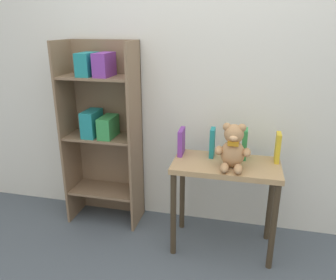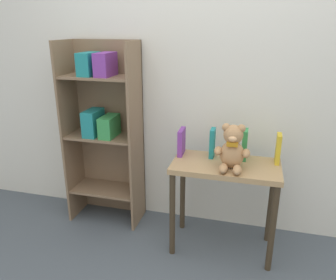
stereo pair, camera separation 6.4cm
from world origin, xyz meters
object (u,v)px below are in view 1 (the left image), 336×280
(display_table, at_px, (225,178))
(book_standing_yellow, at_px, (278,148))
(book_standing_purple, at_px, (181,142))
(book_standing_green, at_px, (244,144))
(teddy_bear, at_px, (233,148))
(bookshelf_side, at_px, (103,125))
(book_standing_teal, at_px, (212,143))

(display_table, relative_size, book_standing_yellow, 3.54)
(book_standing_purple, height_order, book_standing_green, book_standing_green)
(book_standing_green, xyz_separation_m, book_standing_yellow, (0.22, -0.01, -0.01))
(teddy_bear, bearing_deg, bookshelf_side, 165.62)
(book_standing_purple, height_order, book_standing_teal, book_standing_teal)
(bookshelf_side, height_order, book_standing_teal, bookshelf_side)
(book_standing_teal, bearing_deg, book_standing_yellow, 0.80)
(book_standing_purple, relative_size, book_standing_yellow, 0.92)
(teddy_bear, height_order, book_standing_teal, teddy_bear)
(display_table, xyz_separation_m, teddy_bear, (0.04, -0.06, 0.25))
(teddy_bear, distance_m, book_standing_green, 0.19)
(book_standing_yellow, bearing_deg, display_table, -161.89)
(book_standing_yellow, bearing_deg, book_standing_teal, -178.86)
(bookshelf_side, relative_size, book_standing_green, 6.75)
(book_standing_teal, bearing_deg, book_standing_purple, -179.12)
(bookshelf_side, relative_size, teddy_bear, 4.85)
(book_standing_purple, bearing_deg, teddy_bear, -25.47)
(display_table, bearing_deg, book_standing_teal, 137.83)
(display_table, xyz_separation_m, book_standing_purple, (-0.33, 0.10, 0.20))
(display_table, distance_m, book_standing_teal, 0.26)
(bookshelf_side, xyz_separation_m, book_standing_teal, (0.86, -0.10, -0.04))
(book_standing_purple, distance_m, book_standing_yellow, 0.65)
(bookshelf_side, bearing_deg, book_standing_green, -4.31)
(bookshelf_side, xyz_separation_m, book_standing_yellow, (1.29, -0.09, -0.05))
(display_table, bearing_deg, book_standing_yellow, 17.74)
(display_table, relative_size, book_standing_purple, 3.85)
(book_standing_teal, height_order, book_standing_green, book_standing_green)
(teddy_bear, relative_size, book_standing_purple, 1.59)
(book_standing_teal, distance_m, book_standing_yellow, 0.44)
(display_table, bearing_deg, bookshelf_side, 168.65)
(book_standing_green, distance_m, book_standing_yellow, 0.22)
(book_standing_teal, bearing_deg, book_standing_green, 3.77)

